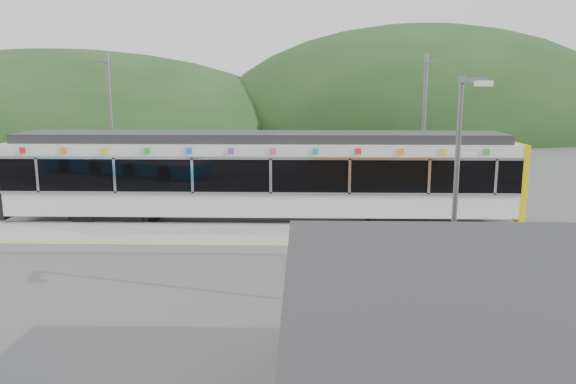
{
  "coord_description": "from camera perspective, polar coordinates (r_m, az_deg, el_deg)",
  "views": [
    {
      "loc": [
        1.64,
        -16.55,
        5.57
      ],
      "look_at": [
        1.17,
        1.0,
        2.27
      ],
      "focal_mm": 35.0,
      "sensor_mm": 36.0,
      "label": 1
    }
  ],
  "objects": [
    {
      "name": "catenary_mast_east",
      "position": [
        25.75,
        13.62,
        6.08
      ],
      "size": [
        0.18,
        1.8,
        7.0
      ],
      "color": "slate",
      "rests_on": "ground"
    },
    {
      "name": "hills",
      "position": [
        22.99,
        12.92,
        -3.64
      ],
      "size": [
        146.0,
        149.0,
        26.0
      ],
      "color": "#1E3D19",
      "rests_on": "ground"
    },
    {
      "name": "platform",
      "position": [
        20.64,
        -3.09,
        -4.59
      ],
      "size": [
        26.0,
        3.2,
        0.3
      ],
      "primitive_type": "cube",
      "color": "#9E9E99",
      "rests_on": "ground"
    },
    {
      "name": "yellow_line",
      "position": [
        19.35,
        -3.41,
        -5.15
      ],
      "size": [
        26.0,
        0.1,
        0.01
      ],
      "primitive_type": "cube",
      "color": "yellow",
      "rests_on": "platform"
    },
    {
      "name": "ground",
      "position": [
        17.54,
        -3.96,
        -7.89
      ],
      "size": [
        120.0,
        120.0,
        0.0
      ],
      "primitive_type": "plane",
      "color": "#4C4C4F",
      "rests_on": "ground"
    },
    {
      "name": "catenary_mast_west",
      "position": [
        26.62,
        -17.51,
        6.03
      ],
      "size": [
        0.18,
        1.8,
        7.0
      ],
      "color": "slate",
      "rests_on": "ground"
    },
    {
      "name": "train",
      "position": [
        22.88,
        -2.76,
        1.83
      ],
      "size": [
        20.44,
        3.01,
        3.74
      ],
      "color": "black",
      "rests_on": "ground"
    },
    {
      "name": "lamp_post",
      "position": [
        13.55,
        16.87,
        1.3
      ],
      "size": [
        0.39,
        1.06,
        5.81
      ],
      "rotation": [
        0.0,
        0.0,
        0.27
      ],
      "color": "slate",
      "rests_on": "ground"
    }
  ]
}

